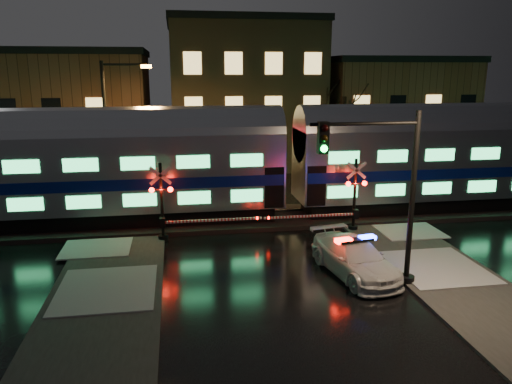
{
  "coord_description": "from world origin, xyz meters",
  "views": [
    {
      "loc": [
        -3.79,
        -20.52,
        7.92
      ],
      "look_at": [
        -0.07,
        2.5,
        2.2
      ],
      "focal_mm": 35.0,
      "sensor_mm": 36.0,
      "label": 1
    }
  ],
  "objects_px": {
    "crossing_signal_left": "(170,210)",
    "traffic_light": "(386,197)",
    "crossing_signal_right": "(348,203)",
    "police_car": "(355,258)",
    "streetlight": "(111,125)"
  },
  "relations": [
    {
      "from": "crossing_signal_left",
      "to": "traffic_light",
      "type": "relative_size",
      "value": 0.81
    },
    {
      "from": "crossing_signal_left",
      "to": "traffic_light",
      "type": "distance_m",
      "value": 10.28
    },
    {
      "from": "crossing_signal_right",
      "to": "crossing_signal_left",
      "type": "xyz_separation_m",
      "value": [
        -8.71,
        0.0,
        0.03
      ]
    },
    {
      "from": "police_car",
      "to": "streetlight",
      "type": "height_order",
      "value": "streetlight"
    },
    {
      "from": "police_car",
      "to": "crossing_signal_left",
      "type": "height_order",
      "value": "crossing_signal_left"
    },
    {
      "from": "crossing_signal_left",
      "to": "streetlight",
      "type": "height_order",
      "value": "streetlight"
    },
    {
      "from": "streetlight",
      "to": "police_car",
      "type": "bearing_deg",
      "value": -48.78
    },
    {
      "from": "crossing_signal_left",
      "to": "streetlight",
      "type": "bearing_deg",
      "value": 115.7
    },
    {
      "from": "crossing_signal_left",
      "to": "traffic_light",
      "type": "xyz_separation_m",
      "value": [
        7.82,
        -6.39,
        1.93
      ]
    },
    {
      "from": "crossing_signal_right",
      "to": "streetlight",
      "type": "distance_m",
      "value": 14.09
    },
    {
      "from": "crossing_signal_right",
      "to": "crossing_signal_left",
      "type": "relative_size",
      "value": 0.98
    },
    {
      "from": "police_car",
      "to": "traffic_light",
      "type": "height_order",
      "value": "traffic_light"
    },
    {
      "from": "traffic_light",
      "to": "streetlight",
      "type": "distance_m",
      "value": 17.18
    },
    {
      "from": "traffic_light",
      "to": "streetlight",
      "type": "relative_size",
      "value": 0.78
    },
    {
      "from": "police_car",
      "to": "crossing_signal_right",
      "type": "height_order",
      "value": "crossing_signal_right"
    }
  ]
}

